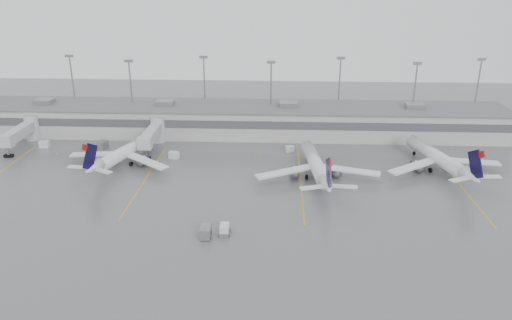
{
  "coord_description": "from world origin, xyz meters",
  "views": [
    {
      "loc": [
        12.42,
        -78.36,
        44.61
      ],
      "look_at": [
        7.51,
        24.0,
        5.0
      ],
      "focal_mm": 35.0,
      "sensor_mm": 36.0,
      "label": 1
    }
  ],
  "objects_px": {
    "jet_far_right": "(439,158)",
    "baggage_tug": "(224,230)",
    "jet_mid_left": "(124,152)",
    "jet_mid_right": "(316,165)"
  },
  "relations": [
    {
      "from": "jet_far_right",
      "to": "baggage_tug",
      "type": "distance_m",
      "value": 56.82
    },
    {
      "from": "baggage_tug",
      "to": "jet_mid_left",
      "type": "bearing_deg",
      "value": 129.34
    },
    {
      "from": "jet_far_right",
      "to": "baggage_tug",
      "type": "xyz_separation_m",
      "value": [
        -46.83,
        -32.09,
        -2.46
      ]
    },
    {
      "from": "jet_mid_left",
      "to": "jet_mid_right",
      "type": "bearing_deg",
      "value": 9.44
    },
    {
      "from": "jet_mid_right",
      "to": "baggage_tug",
      "type": "height_order",
      "value": "jet_mid_right"
    },
    {
      "from": "jet_mid_right",
      "to": "jet_far_right",
      "type": "xyz_separation_m",
      "value": [
        28.85,
        5.71,
        0.0
      ]
    },
    {
      "from": "jet_mid_right",
      "to": "jet_mid_left",
      "type": "bearing_deg",
      "value": 165.48
    },
    {
      "from": "jet_mid_left",
      "to": "jet_mid_right",
      "type": "xyz_separation_m",
      "value": [
        45.79,
        -6.41,
        0.16
      ]
    },
    {
      "from": "jet_mid_left",
      "to": "jet_mid_right",
      "type": "relative_size",
      "value": 0.92
    },
    {
      "from": "jet_far_right",
      "to": "jet_mid_right",
      "type": "bearing_deg",
      "value": 176.01
    }
  ]
}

